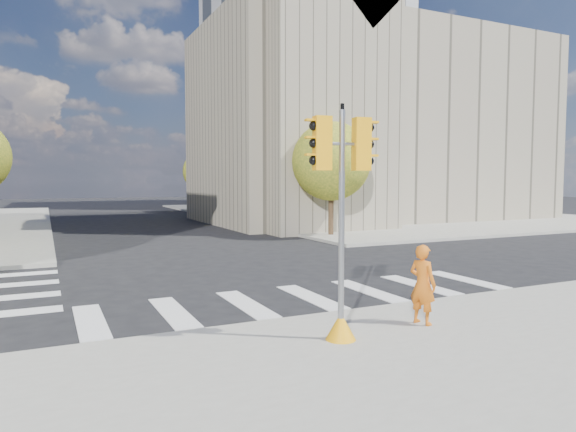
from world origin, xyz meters
The scene contains 11 objects.
ground centered at (0.00, 0.00, 0.00)m, with size 160.00×160.00×0.00m, color black.
sidewalk_far_right centered at (20.00, 26.00, 0.07)m, with size 28.00×40.00×0.15m, color gray.
civic_building centered at (15.59, 19.12, 7.26)m, with size 26.00×16.00×19.39m.
office_tower centered at (22.00, 42.00, 15.00)m, with size 20.00×18.00×30.00m, color #9EA0A3.
tree_re_near centered at (7.50, 10.00, 4.05)m, with size 4.20×4.20×6.16m.
tree_re_mid centered at (7.50, 22.00, 4.35)m, with size 4.60×4.60×6.66m.
tree_re_far centered at (7.50, 34.00, 3.87)m, with size 4.00×4.00×5.88m.
lamp_near centered at (8.00, 14.00, 4.58)m, with size 0.35×0.18×8.11m.
lamp_far centered at (8.00, 28.00, 4.58)m, with size 0.35×0.18×8.11m.
traffic_signal centered at (-1.50, -5.82, 1.95)m, with size 1.08×0.56×4.27m.
photographer centered at (0.54, -5.64, 0.96)m, with size 0.59×0.39×1.62m, color #CC6013.
Camera 1 is at (-6.32, -13.71, 3.07)m, focal length 32.00 mm.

